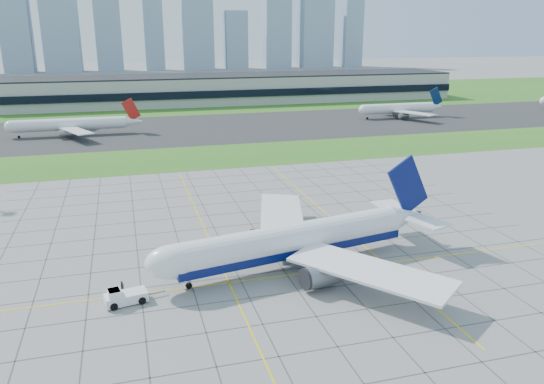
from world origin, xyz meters
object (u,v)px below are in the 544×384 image
object	(u,v)px
crew_near	(122,287)
distant_jet_1	(71,124)
pushback_tug	(124,297)
distant_jet_2	(399,108)
crew_far	(445,284)
airliner	(294,241)

from	to	relation	value
crew_near	distant_jet_1	distance (m)	144.02
pushback_tug	distant_jet_2	bearing A→B (deg)	38.92
distant_jet_2	crew_far	bearing A→B (deg)	-116.44
distant_jet_2	crew_near	bearing A→B (deg)	-131.12
airliner	pushback_tug	bearing A→B (deg)	-179.48
distant_jet_1	distant_jet_2	bearing A→B (deg)	2.30
pushback_tug	crew_near	size ratio (longest dim) A/B	4.76
pushback_tug	distant_jet_1	size ratio (longest dim) A/B	0.19
pushback_tug	distant_jet_1	bearing A→B (deg)	86.19
distant_jet_1	distant_jet_2	distance (m)	147.56
crew_far	pushback_tug	bearing A→B (deg)	179.63
airliner	crew_near	distance (m)	29.41
crew_near	distant_jet_2	bearing A→B (deg)	2.70
crew_far	distant_jet_1	distance (m)	169.63
distant_jet_1	distant_jet_2	world-z (taller)	same
crew_near	crew_far	bearing A→B (deg)	-60.75
airliner	distant_jet_2	xyz separation A→B (m)	(100.82, 146.77, -0.28)
pushback_tug	crew_near	xyz separation A→B (m)	(-0.18, 3.67, -0.16)
airliner	distant_jet_1	size ratio (longest dim) A/B	1.13
distant_jet_2	airliner	bearing A→B (deg)	-124.49
crew_near	distant_jet_2	size ratio (longest dim) A/B	0.05
crew_near	distant_jet_1	size ratio (longest dim) A/B	0.04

